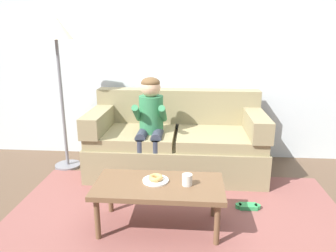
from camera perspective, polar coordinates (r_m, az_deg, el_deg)
ground at (r=3.02m, az=1.62°, el=-14.42°), size 10.00×10.00×0.00m
wall_back at (r=4.00m, az=2.85°, el=14.21°), size 8.00×0.10×2.80m
area_rug at (r=2.80m, az=1.35°, el=-16.91°), size 2.95×1.92×0.01m
couch at (r=3.65m, az=1.48°, el=-3.06°), size 1.92×0.90×0.90m
coffee_table at (r=2.58m, az=-1.64°, el=-11.15°), size 1.03×0.51×0.39m
person_child at (r=3.38m, az=-3.18°, el=1.31°), size 0.34×0.58×1.10m
plate at (r=2.60m, az=-2.22°, el=-9.71°), size 0.21×0.21×0.01m
donut at (r=2.59m, az=-2.23°, el=-9.21°), size 0.15×0.15×0.04m
mug at (r=2.53m, az=3.45°, el=-9.58°), size 0.08×0.08×0.09m
toy_controller at (r=3.07m, az=14.10°, el=-13.86°), size 0.23×0.09×0.05m
floor_lamp at (r=3.75m, az=-19.34°, el=14.11°), size 0.36×0.36×1.74m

